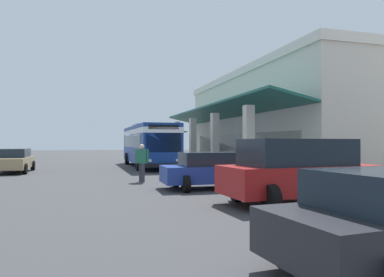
{
  "coord_description": "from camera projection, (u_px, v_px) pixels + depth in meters",
  "views": [
    {
      "loc": [
        29.87,
        -3.42,
        1.87
      ],
      "look_at": [
        7.78,
        3.04,
        2.12
      ],
      "focal_mm": 33.08,
      "sensor_mm": 36.0,
      "label": 1
    }
  ],
  "objects": [
    {
      "name": "ground",
      "position": [
        221.0,
        163.0,
        31.85
      ],
      "size": [
        120.0,
        120.0,
        0.0
      ],
      "primitive_type": "plane",
      "color": "#38383A"
    },
    {
      "name": "curb_strip",
      "position": [
        186.0,
        164.0,
        29.23
      ],
      "size": [
        28.42,
        0.5,
        0.12
      ],
      "primitive_type": "cube",
      "color": "#9E998E",
      "rests_on": "ground"
    },
    {
      "name": "plaza_building",
      "position": [
        288.0,
        119.0,
        31.98
      ],
      "size": [
        23.98,
        13.96,
        8.05
      ],
      "color": "beige",
      "rests_on": "ground"
    },
    {
      "name": "transit_bus",
      "position": [
        148.0,
        143.0,
        27.2
      ],
      "size": [
        11.24,
        2.93,
        3.34
      ],
      "color": "navy",
      "rests_on": "ground"
    },
    {
      "name": "parked_suv_red",
      "position": [
        299.0,
        170.0,
        10.77
      ],
      "size": [
        2.9,
        4.91,
        1.97
      ],
      "color": "maroon",
      "rests_on": "ground"
    },
    {
      "name": "parked_sedan_blue",
      "position": [
        215.0,
        170.0,
        14.34
      ],
      "size": [
        2.52,
        4.45,
        1.47
      ],
      "color": "navy",
      "rests_on": "ground"
    },
    {
      "name": "parked_sedan_tan",
      "position": [
        14.0,
        160.0,
        21.94
      ],
      "size": [
        4.41,
        2.03,
        1.47
      ],
      "color": "#9E845B",
      "rests_on": "ground"
    },
    {
      "name": "pedestrian",
      "position": [
        142.0,
        160.0,
        16.67
      ],
      "size": [
        0.47,
        0.58,
        1.78
      ],
      "color": "#38383D",
      "rests_on": "ground"
    },
    {
      "name": "potted_palm",
      "position": [
        180.0,
        152.0,
        35.68
      ],
      "size": [
        1.76,
        1.69,
        3.07
      ],
      "color": "gray",
      "rests_on": "ground"
    }
  ]
}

